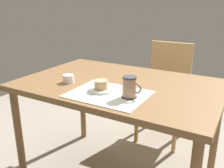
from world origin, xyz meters
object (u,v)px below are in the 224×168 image
object	(u,v)px
dining_table	(119,94)
pastry_plate	(101,90)
wooden_chair	(166,87)
coffee_mug	(130,87)
pastry	(101,84)
sugar_bowl	(68,79)

from	to	relation	value
dining_table	pastry_plate	bearing A→B (deg)	-94.74
dining_table	pastry_plate	xyz separation A→B (m)	(-0.02, -0.20, 0.09)
wooden_chair	coffee_mug	xyz separation A→B (m)	(0.11, -1.00, 0.33)
pastry_plate	pastry	distance (m)	0.03
dining_table	sugar_bowl	bearing A→B (deg)	-150.66
wooden_chair	pastry_plate	size ratio (longest dim) A/B	5.95
wooden_chair	pastry_plate	xyz separation A→B (m)	(-0.08, -0.99, 0.27)
wooden_chair	coffee_mug	size ratio (longest dim) A/B	7.92
coffee_mug	wooden_chair	bearing A→B (deg)	96.11
coffee_mug	sugar_bowl	size ratio (longest dim) A/B	1.61
dining_table	sugar_bowl	xyz separation A→B (m)	(-0.29, -0.16, 0.10)
sugar_bowl	coffee_mug	bearing A→B (deg)	-5.88
sugar_bowl	pastry_plate	bearing A→B (deg)	-7.48
wooden_chair	pastry_plate	bearing A→B (deg)	83.84
pastry_plate	coffee_mug	size ratio (longest dim) A/B	1.33
pastry_plate	coffee_mug	xyz separation A→B (m)	(0.19, -0.01, 0.06)
wooden_chair	pastry_plate	distance (m)	1.03
dining_table	pastry	distance (m)	0.23
wooden_chair	coffee_mug	bearing A→B (deg)	94.75
sugar_bowl	pastry	bearing A→B (deg)	-7.48
wooden_chair	sugar_bowl	xyz separation A→B (m)	(-0.35, -0.95, 0.29)
pastry_plate	sugar_bowl	xyz separation A→B (m)	(-0.27, 0.04, 0.02)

